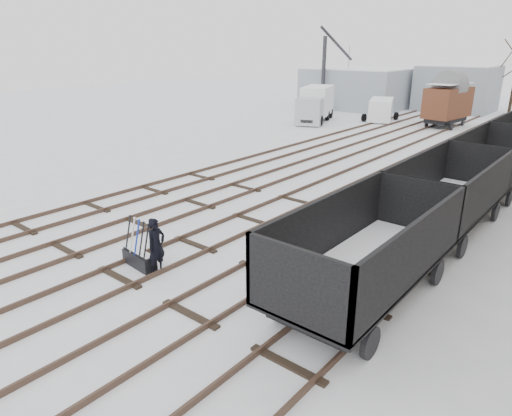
{
  "coord_description": "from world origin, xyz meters",
  "views": [
    {
      "loc": [
        10.51,
        -9.53,
        6.37
      ],
      "look_at": [
        1.34,
        1.6,
        1.2
      ],
      "focal_mm": 32.0,
      "sensor_mm": 36.0,
      "label": 1
    }
  ],
  "objects_px": {
    "worker": "(156,246)",
    "box_van_wagon": "(448,102)",
    "ground_frame": "(139,258)",
    "freight_wagon_a": "(366,266)",
    "panel_van": "(381,109)",
    "crane": "(324,89)",
    "lorry": "(315,104)"
  },
  "relations": [
    {
      "from": "freight_wagon_a",
      "to": "box_van_wagon",
      "type": "height_order",
      "value": "box_van_wagon"
    },
    {
      "from": "worker",
      "to": "panel_van",
      "type": "distance_m",
      "value": 32.0
    },
    {
      "from": "freight_wagon_a",
      "to": "panel_van",
      "type": "xyz_separation_m",
      "value": [
        -12.97,
        28.65,
        -0.02
      ]
    },
    {
      "from": "box_van_wagon",
      "to": "freight_wagon_a",
      "type": "bearing_deg",
      "value": -67.97
    },
    {
      "from": "lorry",
      "to": "crane",
      "type": "height_order",
      "value": "crane"
    },
    {
      "from": "worker",
      "to": "lorry",
      "type": "relative_size",
      "value": 0.25
    },
    {
      "from": "box_van_wagon",
      "to": "crane",
      "type": "height_order",
      "value": "crane"
    },
    {
      "from": "ground_frame",
      "to": "freight_wagon_a",
      "type": "distance_m",
      "value": 6.72
    },
    {
      "from": "ground_frame",
      "to": "lorry",
      "type": "distance_m",
      "value": 29.32
    },
    {
      "from": "panel_van",
      "to": "crane",
      "type": "xyz_separation_m",
      "value": [
        -7.59,
        2.67,
        1.15
      ]
    },
    {
      "from": "box_van_wagon",
      "to": "panel_van",
      "type": "distance_m",
      "value": 5.61
    },
    {
      "from": "worker",
      "to": "box_van_wagon",
      "type": "relative_size",
      "value": 0.35
    },
    {
      "from": "freight_wagon_a",
      "to": "box_van_wagon",
      "type": "xyz_separation_m",
      "value": [
        -7.48,
        29.18,
        1.01
      ]
    },
    {
      "from": "freight_wagon_a",
      "to": "lorry",
      "type": "relative_size",
      "value": 0.95
    },
    {
      "from": "box_van_wagon",
      "to": "ground_frame",
      "type": "bearing_deg",
      "value": -79.98
    },
    {
      "from": "panel_van",
      "to": "crane",
      "type": "bearing_deg",
      "value": 138.91
    },
    {
      "from": "box_van_wagon",
      "to": "crane",
      "type": "relative_size",
      "value": 0.59
    },
    {
      "from": "lorry",
      "to": "worker",
      "type": "bearing_deg",
      "value": -86.78
    },
    {
      "from": "freight_wagon_a",
      "to": "panel_van",
      "type": "bearing_deg",
      "value": 114.36
    },
    {
      "from": "box_van_wagon",
      "to": "crane",
      "type": "bearing_deg",
      "value": 178.36
    },
    {
      "from": "freight_wagon_a",
      "to": "panel_van",
      "type": "height_order",
      "value": "freight_wagon_a"
    },
    {
      "from": "ground_frame",
      "to": "panel_van",
      "type": "relative_size",
      "value": 0.32
    },
    {
      "from": "box_van_wagon",
      "to": "lorry",
      "type": "distance_m",
      "value": 10.81
    },
    {
      "from": "ground_frame",
      "to": "box_van_wagon",
      "type": "xyz_separation_m",
      "value": [
        -1.32,
        31.73,
        1.74
      ]
    },
    {
      "from": "ground_frame",
      "to": "lorry",
      "type": "relative_size",
      "value": 0.22
    },
    {
      "from": "ground_frame",
      "to": "freight_wagon_a",
      "type": "bearing_deg",
      "value": 27.69
    },
    {
      "from": "ground_frame",
      "to": "panel_van",
      "type": "distance_m",
      "value": 31.94
    },
    {
      "from": "worker",
      "to": "box_van_wagon",
      "type": "bearing_deg",
      "value": -0.23
    },
    {
      "from": "ground_frame",
      "to": "panel_van",
      "type": "bearing_deg",
      "value": 107.53
    },
    {
      "from": "box_van_wagon",
      "to": "lorry",
      "type": "bearing_deg",
      "value": -147.06
    },
    {
      "from": "worker",
      "to": "crane",
      "type": "height_order",
      "value": "crane"
    },
    {
      "from": "freight_wagon_a",
      "to": "box_van_wagon",
      "type": "relative_size",
      "value": 1.34
    }
  ]
}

